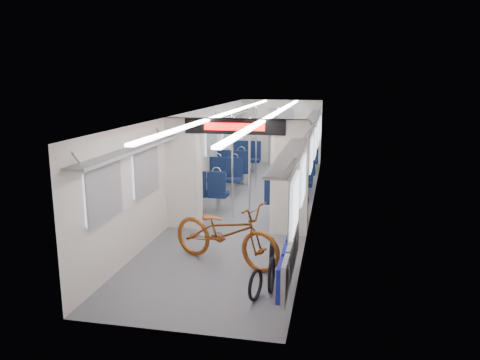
{
  "coord_description": "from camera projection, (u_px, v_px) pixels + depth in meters",
  "views": [
    {
      "loc": [
        1.91,
        -10.99,
        3.08
      ],
      "look_at": [
        0.08,
        -1.96,
        1.06
      ],
      "focal_mm": 35.0,
      "sensor_mm": 36.0,
      "label": 1
    }
  ],
  "objects": [
    {
      "name": "seat_bay_far_right",
      "position": [
        301.0,
        161.0,
        14.43
      ],
      "size": [
        0.96,
        2.31,
        1.17
      ],
      "color": "#0C1735",
      "rests_on": "ground"
    },
    {
      "name": "seat_bay_far_left",
      "position": [
        241.0,
        160.0,
        14.62
      ],
      "size": [
        0.94,
        2.22,
        1.14
      ],
      "color": "#0C1735",
      "rests_on": "ground"
    },
    {
      "name": "bike_hoop_c",
      "position": [
        272.0,
        254.0,
        7.76
      ],
      "size": [
        0.06,
        0.5,
        0.49
      ],
      "primitive_type": "torus",
      "rotation": [
        1.57,
        0.0,
        1.6
      ],
      "color": "black",
      "rests_on": "ground"
    },
    {
      "name": "carriage",
      "position": [
        251.0,
        146.0,
        10.98
      ],
      "size": [
        12.0,
        12.02,
        2.31
      ],
      "color": "#515456",
      "rests_on": "ground"
    },
    {
      "name": "stanchion_far_right",
      "position": [
        277.0,
        150.0,
        12.74
      ],
      "size": [
        0.05,
        0.05,
        2.3
      ],
      "primitive_type": "cylinder",
      "color": "silver",
      "rests_on": "ground"
    },
    {
      "name": "bike_hoop_a",
      "position": [
        255.0,
        287.0,
        6.58
      ],
      "size": [
        0.16,
        0.46,
        0.46
      ],
      "primitive_type": "torus",
      "rotation": [
        1.57,
        0.0,
        1.34
      ],
      "color": "black",
      "rests_on": "ground"
    },
    {
      "name": "flip_bench",
      "position": [
        289.0,
        257.0,
        6.68
      ],
      "size": [
        0.12,
        2.13,
        0.54
      ],
      "color": "gray",
      "rests_on": "carriage"
    },
    {
      "name": "stanchion_near_left",
      "position": [
        232.0,
        167.0,
        10.28
      ],
      "size": [
        0.04,
        0.04,
        2.3
      ],
      "primitive_type": "cylinder",
      "color": "silver",
      "rests_on": "ground"
    },
    {
      "name": "bicycle",
      "position": [
        226.0,
        232.0,
        7.82
      ],
      "size": [
        2.2,
        1.42,
        1.09
      ],
      "primitive_type": "imported",
      "rotation": [
        0.0,
        0.0,
        1.2
      ],
      "color": "brown",
      "rests_on": "ground"
    },
    {
      "name": "seat_bay_near_right",
      "position": [
        291.0,
        185.0,
        11.22
      ],
      "size": [
        0.95,
        2.26,
        1.16
      ],
      "color": "#0C1735",
      "rests_on": "ground"
    },
    {
      "name": "seat_bay_near_left",
      "position": [
        217.0,
        181.0,
        11.77
      ],
      "size": [
        0.9,
        2.03,
        1.09
      ],
      "color": "#0C1735",
      "rests_on": "ground"
    },
    {
      "name": "stanchion_far_left",
      "position": [
        256.0,
        148.0,
        13.13
      ],
      "size": [
        0.04,
        0.04,
        2.3
      ],
      "primitive_type": "cylinder",
      "color": "silver",
      "rests_on": "ground"
    },
    {
      "name": "bike_hoop_b",
      "position": [
        271.0,
        277.0,
        6.82
      ],
      "size": [
        0.05,
        0.54,
        0.54
      ],
      "primitive_type": "torus",
      "rotation": [
        1.57,
        0.0,
        1.58
      ],
      "color": "black",
      "rests_on": "ground"
    },
    {
      "name": "stanchion_near_right",
      "position": [
        249.0,
        173.0,
        9.66
      ],
      "size": [
        0.04,
        0.04,
        2.3
      ],
      "primitive_type": "cylinder",
      "color": "silver",
      "rests_on": "ground"
    }
  ]
}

